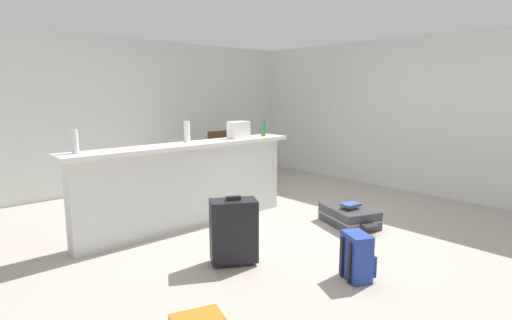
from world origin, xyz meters
The scene contains 16 objects.
ground_plane centered at (0.00, 0.00, -0.03)m, with size 13.00×13.00×0.05m, color #ADA393.
wall_back centered at (0.00, 3.05, 1.25)m, with size 6.60×0.10×2.50m, color silver.
wall_right centered at (3.05, 0.30, 1.25)m, with size 0.10×6.00×2.50m, color silver.
partition_half_wall centered at (-0.70, 0.56, 0.49)m, with size 2.80×0.20×0.98m, color silver.
bar_countertop centered at (-0.70, 0.56, 1.00)m, with size 2.96×0.40×0.05m, color white.
bottle_clear centered at (-1.96, 0.62, 1.15)m, with size 0.07×0.07×0.24m, color silver.
bottle_white centered at (-0.66, 0.63, 1.16)m, with size 0.07×0.07×0.26m, color silver.
bottle_green centered at (0.52, 0.55, 1.14)m, with size 0.06×0.06×0.22m, color #2D6B38.
grocery_bag centered at (0.10, 0.57, 1.14)m, with size 0.26×0.18×0.22m, color silver.
dining_table centered at (1.02, 2.01, 0.65)m, with size 1.10×0.80×0.74m.
dining_chair_near_partition centered at (0.91, 1.44, 0.52)m, with size 0.41×0.41×0.93m.
dining_chair_far_side centered at (1.09, 2.50, 0.52)m, with size 0.41×0.41×0.93m.
suitcase_flat_charcoal centered at (0.82, -0.71, 0.11)m, with size 0.70×0.89×0.22m.
backpack_blue centered at (-0.37, -1.65, 0.20)m, with size 0.32×0.33×0.42m.
suitcase_upright_black centered at (-0.98, -0.67, 0.33)m, with size 0.50×0.42×0.67m.
book_stack centered at (0.83, -0.72, 0.25)m, with size 0.30×0.22×0.07m.
Camera 1 is at (-3.30, -3.60, 1.64)m, focal length 28.74 mm.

